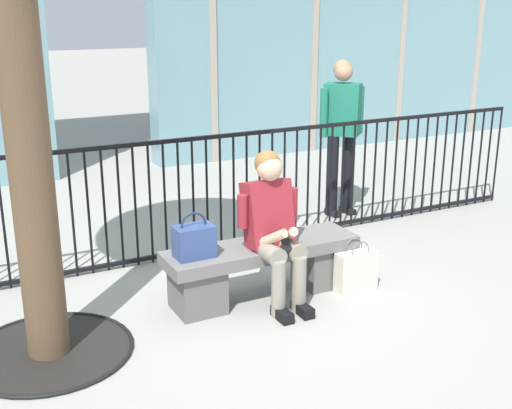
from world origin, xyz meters
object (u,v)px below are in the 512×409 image
Objects in this scene: stone_bench at (262,265)px; bystander_at_railing at (341,126)px; seated_person_with_phone at (273,224)px; handbag_on_bench at (194,241)px; shopping_bag at (356,271)px.

stone_bench is 0.94× the size of bystander_at_railing.
seated_person_with_phone is 0.63m from handbag_on_bench.
handbag_on_bench reaches higher than stone_bench.
handbag_on_bench is (-0.58, -0.01, 0.31)m from stone_bench.
bystander_at_railing is (1.76, 1.66, 0.35)m from seated_person_with_phone.
handbag_on_bench is 1.40m from shopping_bag.
shopping_bag is at bearing -11.51° from handbag_on_bench.
shopping_bag is at bearing -11.97° from seated_person_with_phone.
seated_person_with_phone is at bearing 168.03° from shopping_bag.
stone_bench is 2.47m from bystander_at_railing.
stone_bench is at bearing -139.47° from bystander_at_railing.
seated_person_with_phone is at bearing -76.02° from stone_bench.
seated_person_with_phone is 3.44× the size of handbag_on_bench.
handbag_on_bench is 0.21× the size of bystander_at_railing.
bystander_at_railing reaches higher than stone_bench.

